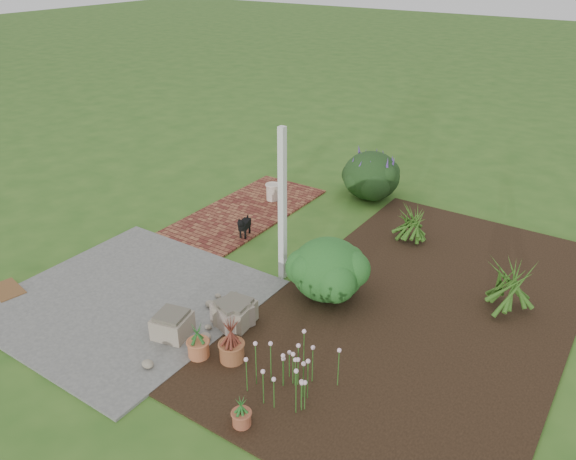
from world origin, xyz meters
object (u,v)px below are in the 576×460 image
Objects in this scene: black_dog at (244,225)px; evergreen_shrub at (328,268)px; stone_trough_near at (172,326)px; cream_ceramic_urn at (272,192)px.

evergreen_shrub is at bearing -37.05° from black_dog.
evergreen_shrub reaches higher than stone_trough_near.
evergreen_shrub reaches higher than black_dog.
cream_ceramic_urn reaches higher than stone_trough_near.
stone_trough_near is at bearing -71.23° from cream_ceramic_urn.
stone_trough_near is at bearing -121.07° from evergreen_shrub.
evergreen_shrub is at bearing 58.93° from stone_trough_near.
evergreen_shrub reaches higher than cream_ceramic_urn.
evergreen_shrub is at bearing -41.50° from cream_ceramic_urn.
stone_trough_near is 3.00m from black_dog.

